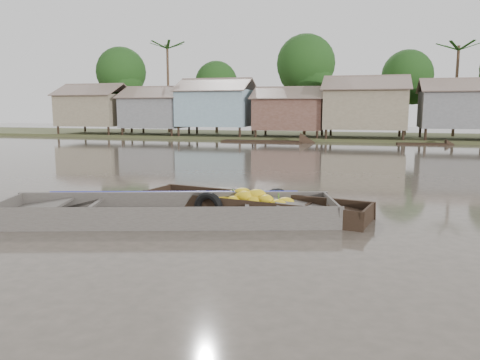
# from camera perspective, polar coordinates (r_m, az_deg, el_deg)

# --- Properties ---
(ground) EXTENTS (120.00, 120.00, 0.00)m
(ground) POSITION_cam_1_polar(r_m,az_deg,el_deg) (11.88, 0.71, -4.56)
(ground) COLOR #463F35
(ground) RESTS_ON ground
(riverbank) EXTENTS (120.00, 12.47, 10.22)m
(riverbank) POSITION_cam_1_polar(r_m,az_deg,el_deg) (43.04, 15.78, 8.92)
(riverbank) COLOR #384723
(riverbank) RESTS_ON ground
(banana_boat) EXTENTS (6.36, 2.66, 0.88)m
(banana_boat) POSITION_cam_1_polar(r_m,az_deg,el_deg) (12.41, 0.95, -3.07)
(banana_boat) COLOR black
(banana_boat) RESTS_ON ground
(viewer_boat) EXTENTS (8.47, 4.37, 0.66)m
(viewer_boat) POSITION_cam_1_polar(r_m,az_deg,el_deg) (11.74, -8.50, -4.45)
(viewer_boat) COLOR #403B36
(viewer_boat) RESTS_ON ground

